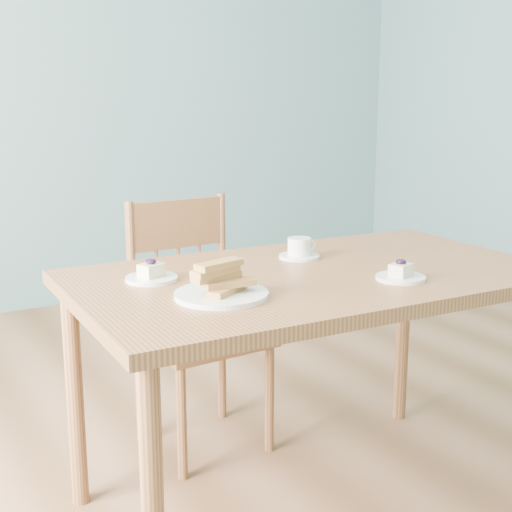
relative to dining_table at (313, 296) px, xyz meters
The scene contains 7 objects.
room 0.68m from the dining_table, 131.79° to the left, with size 5.01×5.01×2.71m.
dining_table is the anchor object (origin of this frame).
dining_chair 0.61m from the dining_table, 102.73° to the left, with size 0.43×0.42×0.91m.
cheesecake_plate_near 0.27m from the dining_table, 50.83° to the right, with size 0.14×0.14×0.06m.
cheesecake_plate_far 0.49m from the dining_table, 161.34° to the left, with size 0.15×0.15×0.06m.
coffee_cup 0.22m from the dining_table, 68.91° to the left, with size 0.13×0.13×0.07m.
biscotti_plate 0.39m from the dining_table, 164.75° to the right, with size 0.25×0.25×0.10m.
Camera 1 is at (-1.11, -1.79, 1.28)m, focal length 50.00 mm.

